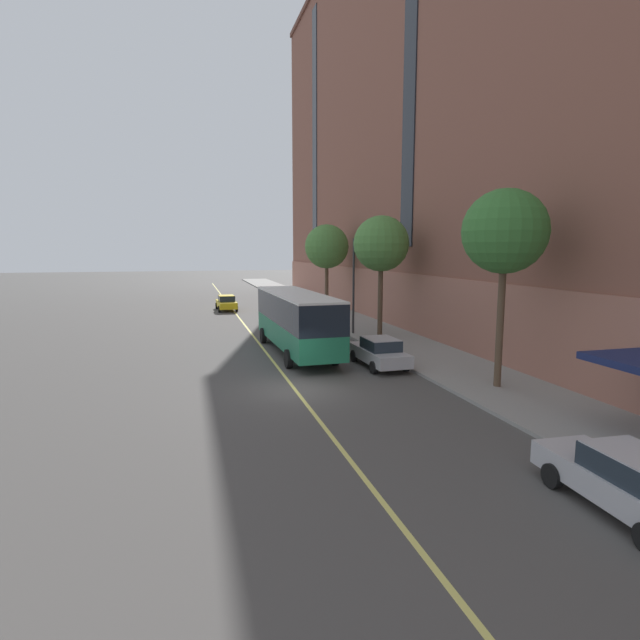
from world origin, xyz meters
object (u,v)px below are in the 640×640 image
Objects in this scene: parked_car_silver_1 at (379,352)px; street_tree_far_downtown at (327,247)px; parked_car_silver_3 at (629,482)px; street_tree_far_uptown at (381,244)px; city_bus at (296,319)px; street_lamp at (355,276)px; taxi_cab at (226,303)px; parked_car_black_2 at (316,319)px; street_tree_mid_block at (505,232)px; fire_hydrant at (333,320)px.

parked_car_silver_1 is 23.54m from street_tree_far_downtown.
parked_car_silver_3 is at bearing -95.03° from street_tree_far_downtown.
parked_car_silver_1 is 10.88m from street_tree_far_uptown.
street_tree_far_downtown is (3.35, 38.03, 5.64)m from parked_car_silver_3.
city_bus is at bearing -111.00° from street_tree_far_downtown.
parked_car_silver_3 is 0.70× the size of street_lamp.
taxi_cab is (-5.91, 27.15, -0.00)m from parked_car_silver_1.
parked_car_silver_3 is at bearing -89.84° from parked_car_black_2.
parked_car_silver_1 is at bearing -98.67° from street_tree_far_downtown.
city_bus reaches higher than parked_car_silver_1.
city_bus is at bearing 100.39° from parked_car_silver_3.
parked_car_silver_1 is 8.86m from street_tree_mid_block.
parked_car_black_2 is 14.99m from taxi_cab.
taxi_cab is (-5.93, 13.76, -0.00)m from parked_car_black_2.
taxi_cab is at bearing 116.73° from street_tree_far_uptown.
street_lamp is (-1.63, 14.87, -2.56)m from street_tree_mid_block.
parked_car_silver_3 is at bearing -93.10° from fire_hydrant.
taxi_cab is 0.69× the size of street_lamp.
parked_car_black_2 and taxi_cab have the same top height.
fire_hydrant is at bearing -101.97° from street_tree_far_downtown.
street_lamp is (-1.63, -13.16, -2.11)m from street_tree_far_downtown.
parked_car_black_2 and parked_car_silver_3 have the same top height.
fire_hydrant is (5.25, 10.03, -1.61)m from city_bus.
parked_car_silver_1 is 13.39m from parked_car_black_2.
street_lamp is at bearing 79.12° from parked_car_silver_1.
fire_hydrant is (-1.73, 5.85, -6.04)m from street_tree_far_uptown.
street_tree_mid_block reaches higher than parked_car_silver_1.
parked_car_silver_3 is at bearing -97.93° from street_tree_far_uptown.
street_tree_far_uptown is (3.44, 8.57, 5.75)m from parked_car_silver_1.
fire_hydrant is at bearing 106.49° from street_tree_far_uptown.
taxi_cab is 14.84m from fire_hydrant.
street_tree_far_downtown is at bearing 82.94° from street_lamp.
street_lamp is 6.29m from fire_hydrant.
taxi_cab is 6.47× the size of fire_hydrant.
parked_car_silver_3 is 12.18m from street_tree_mid_block.
street_tree_far_uptown is 0.99× the size of street_tree_far_downtown.
city_bus reaches higher than taxi_cab.
city_bus reaches higher than parked_car_silver_3.
street_tree_far_uptown reaches higher than street_lamp.
taxi_cab is (-6.01, 42.59, -0.00)m from parked_car_silver_3.
street_tree_far_downtown is at bearing 69.00° from city_bus.
street_tree_mid_block reaches higher than fire_hydrant.
parked_car_silver_3 is at bearing -93.95° from street_lamp.
taxi_cab is at bearing 98.03° from parked_car_silver_3.
parked_car_silver_1 is at bearing -90.08° from parked_car_black_2.
parked_car_silver_3 is at bearing -81.97° from taxi_cab.
city_bus is at bearing -149.09° from street_tree_far_uptown.
parked_car_black_2 is (0.02, 13.39, 0.00)m from parked_car_silver_1.
street_tree_mid_block is (9.36, -32.59, 6.09)m from taxi_cab.
parked_car_silver_3 is at bearing -79.61° from city_bus.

